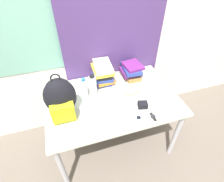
# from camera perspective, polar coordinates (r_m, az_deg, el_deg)

# --- Properties ---
(ground_plane) EXTENTS (12.00, 12.00, 0.00)m
(ground_plane) POSITION_cam_1_polar(r_m,az_deg,el_deg) (2.17, 3.83, -24.72)
(ground_plane) COLOR #665B51
(wall_back) EXTENTS (6.00, 0.06, 2.50)m
(wall_back) POSITION_cam_1_polar(r_m,az_deg,el_deg) (1.94, -5.07, 19.01)
(wall_back) COLOR silver
(wall_back) RESTS_ON ground_plane
(curtain_blue) EXTENTS (1.13, 0.04, 2.50)m
(curtain_blue) POSITION_cam_1_polar(r_m,az_deg,el_deg) (1.94, 0.56, 19.06)
(curtain_blue) COLOR #4C336B
(curtain_blue) RESTS_ON ground_plane
(desk) EXTENTS (1.33, 0.88, 0.74)m
(desk) POSITION_cam_1_polar(r_m,az_deg,el_deg) (1.85, 0.00, -4.15)
(desk) COLOR silver
(desk) RESTS_ON ground_plane
(backpack) EXTENTS (0.28, 0.27, 0.44)m
(backpack) POSITION_cam_1_polar(r_m,az_deg,el_deg) (1.59, -16.47, -2.28)
(backpack) COLOR black
(backpack) RESTS_ON desk
(book_stack_left) EXTENTS (0.23, 0.29, 0.24)m
(book_stack_left) POSITION_cam_1_polar(r_m,az_deg,el_deg) (1.93, -3.00, 5.90)
(book_stack_left) COLOR navy
(book_stack_left) RESTS_ON desk
(book_stack_center) EXTENTS (0.23, 0.29, 0.17)m
(book_stack_center) POSITION_cam_1_polar(r_m,az_deg,el_deg) (2.04, 6.31, 6.70)
(book_stack_center) COLOR olive
(book_stack_center) RESTS_ON desk
(water_bottle) EXTENTS (0.06, 0.06, 0.23)m
(water_bottle) POSITION_cam_1_polar(r_m,az_deg,el_deg) (1.76, -8.97, 0.83)
(water_bottle) COLOR silver
(water_bottle) RESTS_ON desk
(sports_bottle) EXTENTS (0.08, 0.08, 0.25)m
(sports_bottle) POSITION_cam_1_polar(r_m,az_deg,el_deg) (1.77, -6.28, 1.64)
(sports_bottle) COLOR white
(sports_bottle) RESTS_ON desk
(sunscreen_bottle) EXTENTS (0.05, 0.05, 0.19)m
(sunscreen_bottle) POSITION_cam_1_polar(r_m,az_deg,el_deg) (1.64, 2.37, -3.23)
(sunscreen_bottle) COLOR white
(sunscreen_bottle) RESTS_ON desk
(cell_phone) EXTENTS (0.08, 0.10, 0.02)m
(cell_phone) POSITION_cam_1_polar(r_m,az_deg,el_deg) (1.62, 8.68, -8.77)
(cell_phone) COLOR #B7BCC6
(cell_phone) RESTS_ON desk
(sunglasses_case) EXTENTS (0.16, 0.08, 0.04)m
(sunglasses_case) POSITION_cam_1_polar(r_m,az_deg,el_deg) (1.85, 6.92, -0.46)
(sunglasses_case) COLOR gray
(sunglasses_case) RESTS_ON desk
(camera_pouch) EXTENTS (0.11, 0.09, 0.06)m
(camera_pouch) POSITION_cam_1_polar(r_m,az_deg,el_deg) (1.71, 9.98, -4.48)
(camera_pouch) COLOR black
(camera_pouch) RESTS_ON desk
(wristwatch) EXTENTS (0.05, 0.11, 0.01)m
(wristwatch) POSITION_cam_1_polar(r_m,az_deg,el_deg) (1.66, 13.27, -8.12)
(wristwatch) COLOR black
(wristwatch) RESTS_ON desk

